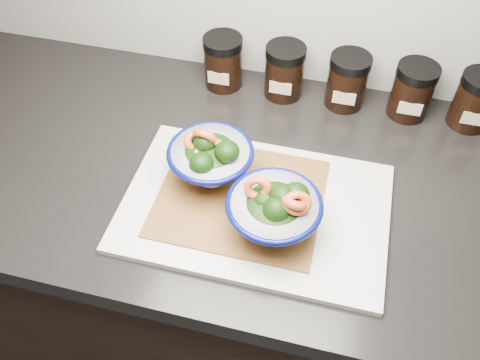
% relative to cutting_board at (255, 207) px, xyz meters
% --- Properties ---
extents(cabinet, '(3.43, 0.58, 0.86)m').
position_rel_cutting_board_xyz_m(cabinet, '(0.06, 0.08, -0.48)').
color(cabinet, black).
rests_on(cabinet, ground).
extents(countertop, '(3.50, 0.60, 0.04)m').
position_rel_cutting_board_xyz_m(countertop, '(0.06, 0.08, -0.03)').
color(countertop, black).
rests_on(countertop, cabinet).
extents(cutting_board, '(0.45, 0.30, 0.01)m').
position_rel_cutting_board_xyz_m(cutting_board, '(0.00, 0.00, 0.00)').
color(cutting_board, silver).
rests_on(cutting_board, countertop).
extents(bamboo_mat, '(0.28, 0.24, 0.00)m').
position_rel_cutting_board_xyz_m(bamboo_mat, '(-0.03, 0.01, 0.01)').
color(bamboo_mat, olive).
rests_on(bamboo_mat, cutting_board).
extents(bowl_left, '(0.15, 0.15, 0.11)m').
position_rel_cutting_board_xyz_m(bowl_left, '(-0.09, 0.04, 0.06)').
color(bowl_left, white).
rests_on(bowl_left, bamboo_mat).
extents(bowl_right, '(0.15, 0.15, 0.12)m').
position_rel_cutting_board_xyz_m(bowl_right, '(0.04, -0.04, 0.06)').
color(bowl_right, white).
rests_on(bowl_right, bamboo_mat).
extents(spice_jar_a, '(0.08, 0.08, 0.11)m').
position_rel_cutting_board_xyz_m(spice_jar_a, '(-0.14, 0.32, 0.05)').
color(spice_jar_a, black).
rests_on(spice_jar_a, countertop).
extents(spice_jar_b, '(0.08, 0.08, 0.11)m').
position_rel_cutting_board_xyz_m(spice_jar_b, '(-0.01, 0.32, 0.05)').
color(spice_jar_b, black).
rests_on(spice_jar_b, countertop).
extents(spice_jar_c, '(0.08, 0.08, 0.11)m').
position_rel_cutting_board_xyz_m(spice_jar_c, '(0.11, 0.32, 0.05)').
color(spice_jar_c, black).
rests_on(spice_jar_c, countertop).
extents(spice_jar_d, '(0.08, 0.08, 0.11)m').
position_rel_cutting_board_xyz_m(spice_jar_d, '(0.24, 0.32, 0.05)').
color(spice_jar_d, black).
rests_on(spice_jar_d, countertop).
extents(spice_jar_e, '(0.08, 0.08, 0.11)m').
position_rel_cutting_board_xyz_m(spice_jar_e, '(0.36, 0.32, 0.05)').
color(spice_jar_e, black).
rests_on(spice_jar_e, countertop).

